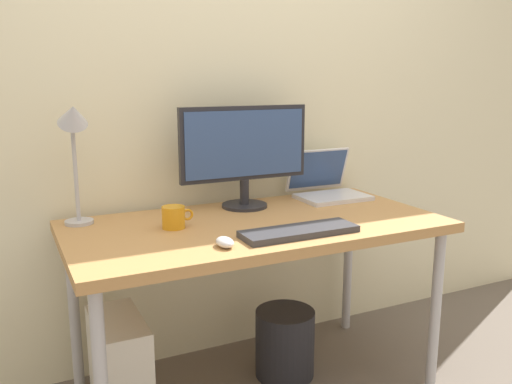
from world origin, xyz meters
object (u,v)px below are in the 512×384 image
(monitor, at_px, (244,150))
(wastebasket, at_px, (285,343))
(laptop, at_px, (326,185))
(mouse, at_px, (225,242))
(desk, at_px, (256,236))
(desk_lamp, at_px, (74,135))
(coffee_mug, at_px, (174,217))
(keyboard, at_px, (299,231))
(computer_tower, at_px, (120,371))

(monitor, bearing_deg, wastebasket, -61.55)
(laptop, height_order, mouse, laptop)
(desk, height_order, desk_lamp, desk_lamp)
(wastebasket, bearing_deg, monitor, 118.45)
(coffee_mug, bearing_deg, keyboard, -36.15)
(keyboard, xyz_separation_m, mouse, (-0.30, -0.02, 0.01))
(laptop, xyz_separation_m, computer_tower, (-1.06, -0.23, -0.58))
(laptop, xyz_separation_m, keyboard, (-0.43, -0.49, -0.04))
(mouse, bearing_deg, desk_lamp, 129.47)
(keyboard, height_order, wastebasket, keyboard)
(computer_tower, bearing_deg, mouse, -40.83)
(wastebasket, bearing_deg, coffee_mug, 179.64)
(desk, relative_size, mouse, 16.41)
(computer_tower, bearing_deg, desk, -3.09)
(mouse, height_order, wastebasket, mouse)
(desk_lamp, distance_m, mouse, 0.72)
(desk, distance_m, keyboard, 0.25)
(computer_tower, bearing_deg, monitor, 18.67)
(monitor, xyz_separation_m, wastebasket, (0.10, -0.19, -0.84))
(monitor, xyz_separation_m, coffee_mug, (-0.38, -0.19, -0.21))
(desk_lamp, bearing_deg, mouse, -50.53)
(keyboard, distance_m, mouse, 0.30)
(laptop, bearing_deg, keyboard, -131.50)
(desk, relative_size, wastebasket, 4.92)
(keyboard, relative_size, coffee_mug, 3.58)
(desk_lamp, height_order, computer_tower, desk_lamp)
(laptop, xyz_separation_m, mouse, (-0.73, -0.51, -0.04))
(coffee_mug, bearing_deg, desk, -8.83)
(desk, height_order, coffee_mug, coffee_mug)
(computer_tower, distance_m, wastebasket, 0.73)
(desk_lamp, bearing_deg, desk, -20.61)
(laptop, relative_size, coffee_mug, 2.61)
(keyboard, bearing_deg, laptop, 48.50)
(desk, relative_size, monitor, 2.53)
(monitor, relative_size, mouse, 6.49)
(monitor, xyz_separation_m, mouse, (-0.30, -0.49, -0.24))
(desk, xyz_separation_m, desk_lamp, (-0.64, 0.24, 0.41))
(monitor, relative_size, coffee_mug, 4.76)
(mouse, bearing_deg, desk, 46.41)
(laptop, height_order, computer_tower, laptop)
(monitor, bearing_deg, desk_lamp, 179.92)
(keyboard, distance_m, computer_tower, 0.86)
(coffee_mug, bearing_deg, monitor, 26.39)
(coffee_mug, bearing_deg, mouse, -74.08)
(coffee_mug, distance_m, wastebasket, 0.79)
(desk, bearing_deg, coffee_mug, 171.17)
(keyboard, distance_m, coffee_mug, 0.48)
(desk, relative_size, coffee_mug, 12.03)
(monitor, height_order, keyboard, monitor)
(desk, distance_m, monitor, 0.40)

